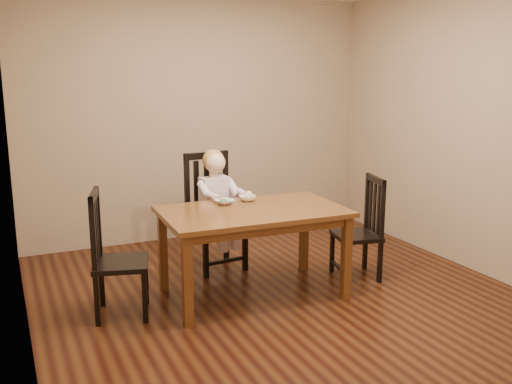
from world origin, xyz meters
name	(u,v)px	position (x,y,z in m)	size (l,w,h in m)	color
room	(279,139)	(0.00, 0.00, 1.35)	(4.01, 4.01, 2.71)	#43220E
dining_table	(253,219)	(-0.20, 0.09, 0.67)	(1.55, 0.96, 0.76)	#472D10
chair_child	(213,214)	(-0.25, 0.91, 0.54)	(0.53, 0.51, 1.12)	black
chair_left	(114,257)	(-1.35, 0.17, 0.48)	(0.51, 0.53, 1.00)	black
chair_right	(361,230)	(0.90, 0.08, 0.46)	(0.47, 0.49, 0.95)	black
toddler	(216,198)	(-0.24, 0.85, 0.70)	(0.36, 0.45, 0.62)	silver
bowl_peas	(225,202)	(-0.34, 0.36, 0.78)	(0.16, 0.16, 0.04)	white
bowl_veg	(248,198)	(-0.11, 0.40, 0.78)	(0.15, 0.15, 0.05)	white
fork	(221,200)	(-0.38, 0.34, 0.80)	(0.09, 0.11, 0.05)	silver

